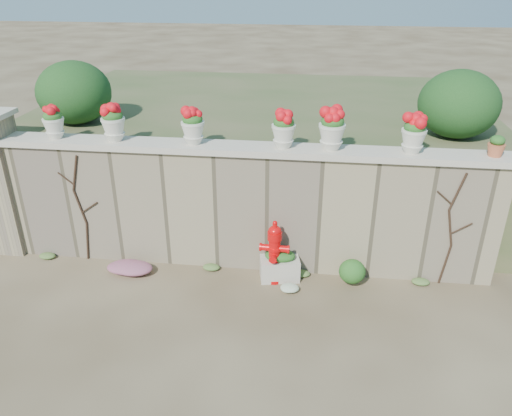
# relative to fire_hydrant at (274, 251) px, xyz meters

# --- Properties ---
(ground) EXTENTS (80.00, 80.00, 0.00)m
(ground) POSITION_rel_fire_hydrant_xyz_m (-0.57, -1.34, -0.54)
(ground) COLOR #493824
(ground) RESTS_ON ground
(stone_wall) EXTENTS (8.00, 0.40, 2.00)m
(stone_wall) POSITION_rel_fire_hydrant_xyz_m (-0.57, 0.46, 0.46)
(stone_wall) COLOR gray
(stone_wall) RESTS_ON ground
(wall_cap) EXTENTS (8.10, 0.52, 0.10)m
(wall_cap) POSITION_rel_fire_hydrant_xyz_m (-0.57, 0.46, 1.51)
(wall_cap) COLOR beige
(wall_cap) RESTS_ON stone_wall
(gate_pillar) EXTENTS (0.72, 0.72, 2.48)m
(gate_pillar) POSITION_rel_fire_hydrant_xyz_m (-4.72, 0.46, 0.72)
(gate_pillar) COLOR gray
(gate_pillar) RESTS_ON ground
(raised_fill) EXTENTS (9.00, 6.00, 2.00)m
(raised_fill) POSITION_rel_fire_hydrant_xyz_m (-0.57, 3.66, 0.46)
(raised_fill) COLOR #384C23
(raised_fill) RESTS_ON ground
(back_shrub_left) EXTENTS (1.30, 1.30, 1.10)m
(back_shrub_left) POSITION_rel_fire_hydrant_xyz_m (-3.77, 1.66, 2.01)
(back_shrub_left) COLOR #143814
(back_shrub_left) RESTS_ON raised_fill
(back_shrub_right) EXTENTS (1.30, 1.30, 1.10)m
(back_shrub_right) POSITION_rel_fire_hydrant_xyz_m (2.83, 1.66, 2.01)
(back_shrub_right) COLOR #143814
(back_shrub_right) RESTS_ON raised_fill
(vine_left) EXTENTS (0.60, 0.04, 1.91)m
(vine_left) POSITION_rel_fire_hydrant_xyz_m (-3.24, 0.24, 0.46)
(vine_left) COLOR black
(vine_left) RESTS_ON ground
(vine_right) EXTENTS (0.60, 0.04, 1.91)m
(vine_right) POSITION_rel_fire_hydrant_xyz_m (2.66, 0.24, 0.46)
(vine_right) COLOR black
(vine_right) RESTS_ON ground
(fire_hydrant) EXTENTS (0.46, 0.32, 1.06)m
(fire_hydrant) POSITION_rel_fire_hydrant_xyz_m (0.00, 0.00, 0.00)
(fire_hydrant) COLOR red
(fire_hydrant) RESTS_ON ground
(planter_box) EXTENTS (0.68, 0.47, 0.52)m
(planter_box) POSITION_rel_fire_hydrant_xyz_m (0.09, 0.06, -0.30)
(planter_box) COLOR beige
(planter_box) RESTS_ON ground
(green_shrub) EXTENTS (0.65, 0.59, 0.62)m
(green_shrub) POSITION_rel_fire_hydrant_xyz_m (1.21, -0.12, -0.23)
(green_shrub) COLOR #1E5119
(green_shrub) RESTS_ON ground
(magenta_clump) EXTENTS (0.94, 0.62, 0.25)m
(magenta_clump) POSITION_rel_fire_hydrant_xyz_m (-2.35, -0.03, -0.41)
(magenta_clump) COLOR #CD2990
(magenta_clump) RESTS_ON ground
(white_flowers) EXTENTS (0.44, 0.35, 0.16)m
(white_flowers) POSITION_rel_fire_hydrant_xyz_m (0.23, -0.32, -0.46)
(white_flowers) COLOR white
(white_flowers) RESTS_ON ground
(urn_pot_0) EXTENTS (0.33, 0.33, 0.52)m
(urn_pot_0) POSITION_rel_fire_hydrant_xyz_m (-3.57, 0.46, 1.82)
(urn_pot_0) COLOR beige
(urn_pot_0) RESTS_ON wall_cap
(urn_pot_1) EXTENTS (0.37, 0.37, 0.58)m
(urn_pot_1) POSITION_rel_fire_hydrant_xyz_m (-2.59, 0.46, 1.85)
(urn_pot_1) COLOR beige
(urn_pot_1) RESTS_ON wall_cap
(urn_pot_2) EXTENTS (0.36, 0.36, 0.56)m
(urn_pot_2) POSITION_rel_fire_hydrant_xyz_m (-1.32, 0.46, 1.84)
(urn_pot_2) COLOR beige
(urn_pot_2) RESTS_ON wall_cap
(urn_pot_3) EXTENTS (0.36, 0.36, 0.57)m
(urn_pot_3) POSITION_rel_fire_hydrant_xyz_m (0.06, 0.46, 1.84)
(urn_pot_3) COLOR beige
(urn_pot_3) RESTS_ON wall_cap
(urn_pot_4) EXTENTS (0.40, 0.40, 0.62)m
(urn_pot_4) POSITION_rel_fire_hydrant_xyz_m (0.78, 0.46, 1.87)
(urn_pot_4) COLOR beige
(urn_pot_4) RESTS_ON wall_cap
(urn_pot_5) EXTENTS (0.36, 0.36, 0.57)m
(urn_pot_5) POSITION_rel_fire_hydrant_xyz_m (1.96, 0.46, 1.84)
(urn_pot_5) COLOR beige
(urn_pot_5) RESTS_ON wall_cap
(terracotta_pot) EXTENTS (0.25, 0.25, 0.30)m
(terracotta_pot) POSITION_rel_fire_hydrant_xyz_m (3.13, 0.46, 1.70)
(terracotta_pot) COLOR #BC5E39
(terracotta_pot) RESTS_ON wall_cap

